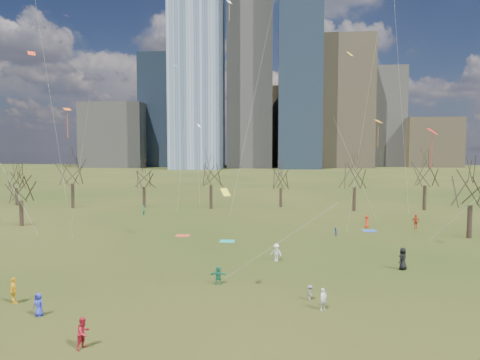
# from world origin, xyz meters

# --- Properties ---
(ground) EXTENTS (500.00, 500.00, 0.00)m
(ground) POSITION_xyz_m (0.00, 0.00, 0.00)
(ground) COLOR black
(ground) RESTS_ON ground
(downtown_skyline) EXTENTS (212.50, 78.00, 118.00)m
(downtown_skyline) POSITION_xyz_m (-2.43, 210.64, 39.01)
(downtown_skyline) COLOR slate
(downtown_skyline) RESTS_ON ground
(bare_tree_row) EXTENTS (113.04, 29.80, 9.50)m
(bare_tree_row) POSITION_xyz_m (-0.09, 37.22, 6.12)
(bare_tree_row) COLOR black
(bare_tree_row) RESTS_ON ground
(blanket_teal) EXTENTS (1.60, 1.50, 0.03)m
(blanket_teal) POSITION_xyz_m (-1.59, 14.29, 0.01)
(blanket_teal) COLOR teal
(blanket_teal) RESTS_ON ground
(blanket_navy) EXTENTS (1.60, 1.50, 0.03)m
(blanket_navy) POSITION_xyz_m (15.56, 21.59, 0.01)
(blanket_navy) COLOR #2648B1
(blanket_navy) RESTS_ON ground
(blanket_crimson) EXTENTS (1.60, 1.50, 0.03)m
(blanket_crimson) POSITION_xyz_m (-7.15, 17.00, 0.01)
(blanket_crimson) COLOR #BB4225
(blanket_crimson) RESTS_ON ground
(person_0) EXTENTS (0.80, 0.63, 1.44)m
(person_0) POSITION_xyz_m (-10.95, -7.74, 0.72)
(person_0) COLOR #2932B2
(person_0) RESTS_ON ground
(person_1) EXTENTS (0.61, 0.57, 1.41)m
(person_1) POSITION_xyz_m (6.56, -5.49, 0.71)
(person_1) COLOR silver
(person_1) RESTS_ON ground
(person_2) EXTENTS (0.86, 0.97, 1.65)m
(person_2) POSITION_xyz_m (-6.33, -11.70, 0.82)
(person_2) COLOR #B11928
(person_2) RESTS_ON ground
(person_3) EXTENTS (0.55, 0.74, 1.03)m
(person_3) POSITION_xyz_m (5.88, -3.72, 0.51)
(person_3) COLOR slate
(person_3) RESTS_ON ground
(person_4) EXTENTS (1.04, 1.02, 1.75)m
(person_4) POSITION_xyz_m (-13.73, -5.83, 0.88)
(person_4) COLOR yellow
(person_4) RESTS_ON ground
(person_5) EXTENTS (1.33, 0.52, 1.40)m
(person_5) POSITION_xyz_m (-0.73, -0.84, 0.70)
(person_5) COLOR #1A775A
(person_5) RESTS_ON ground
(person_6) EXTENTS (1.08, 1.09, 1.90)m
(person_6) POSITION_xyz_m (14.40, 4.18, 0.95)
(person_6) COLOR black
(person_6) RESTS_ON ground
(person_8) EXTENTS (0.40, 0.50, 0.99)m
(person_8) POSITION_xyz_m (10.83, 18.09, 0.50)
(person_8) COLOR #235198
(person_8) RESTS_ON ground
(person_9) EXTENTS (1.20, 1.01, 1.61)m
(person_9) POSITION_xyz_m (3.73, 6.23, 0.80)
(person_9) COLOR white
(person_9) RESTS_ON ground
(person_10) EXTENTS (1.14, 0.61, 1.85)m
(person_10) POSITION_xyz_m (21.84, 23.57, 0.92)
(person_10) COLOR #BC341A
(person_10) RESTS_ON ground
(person_12) EXTENTS (0.62, 0.85, 1.62)m
(person_12) POSITION_xyz_m (15.71, 23.74, 0.81)
(person_12) COLOR red
(person_12) RESTS_ON ground
(person_13) EXTENTS (0.60, 0.69, 1.58)m
(person_13) POSITION_xyz_m (-16.26, 31.71, 0.79)
(person_13) COLOR #186E47
(person_13) RESTS_ON ground
(kites_airborne) EXTENTS (57.90, 43.97, 34.83)m
(kites_airborne) POSITION_xyz_m (4.71, 14.52, 12.92)
(kites_airborne) COLOR #F75814
(kites_airborne) RESTS_ON ground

